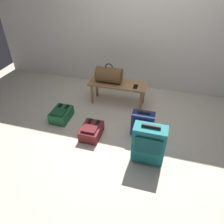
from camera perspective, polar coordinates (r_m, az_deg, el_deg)
ground_plane at (r=3.22m, az=2.96°, el=-6.41°), size 6.60×6.60×0.00m
back_wall at (r=4.01m, az=9.44°, el=24.79°), size 6.00×0.10×2.80m
bench at (r=3.73m, az=1.59°, el=6.97°), size 1.00×0.36×0.41m
duffel_bag_brown at (r=3.68m, az=-0.83°, el=9.96°), size 0.44×0.26×0.34m
cell_phone at (r=3.60m, az=6.36°, el=6.82°), size 0.07×0.14×0.01m
suitcase_upright_teal at (r=2.70m, az=9.84°, el=-8.34°), size 0.40×0.22×0.61m
suitcase_small_navy at (r=3.09m, az=8.20°, el=-3.10°), size 0.32×0.18×0.46m
backpack_maroon at (r=3.17m, az=-5.56°, el=-5.12°), size 0.28×0.38×0.21m
backpack_green at (r=3.57m, az=-13.48°, el=-0.61°), size 0.28×0.38×0.21m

